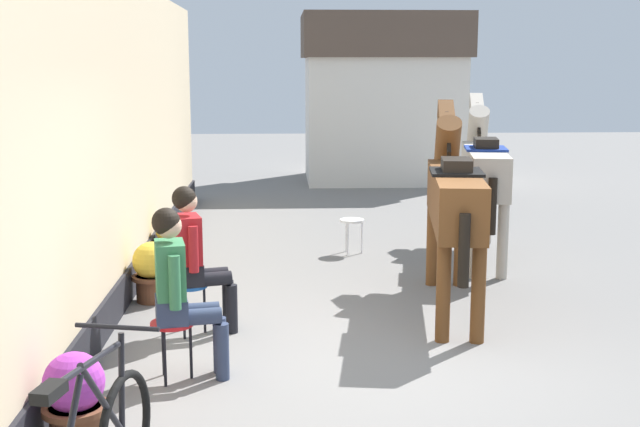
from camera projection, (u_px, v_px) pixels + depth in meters
ground_plane at (346, 272)px, 9.90m from camera, size 40.00×40.00×0.00m
pub_facade_wall at (99, 161)px, 8.03m from camera, size 0.34×14.00×3.40m
distant_cottage at (382, 96)px, 17.44m from camera, size 3.40×2.60×3.50m
seated_visitor_near at (179, 285)px, 6.40m from camera, size 0.61×0.48×1.39m
seated_visitor_far at (195, 252)px, 7.51m from camera, size 0.61×0.48×1.39m
saddled_horse_near at (454, 196)px, 8.28m from camera, size 0.73×2.99×2.06m
saddled_horse_far at (483, 168)px, 10.48m from camera, size 0.78×2.98×2.06m
flower_planter_nearest at (75, 398)px, 5.34m from camera, size 0.43×0.43×0.64m
flower_planter_inner_far at (152, 271)px, 8.63m from camera, size 0.43×0.43×0.64m
flower_planter_farthest at (172, 237)px, 10.27m from camera, size 0.43×0.43×0.64m
spare_stool_white at (352, 224)px, 10.80m from camera, size 0.32×0.32×0.46m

